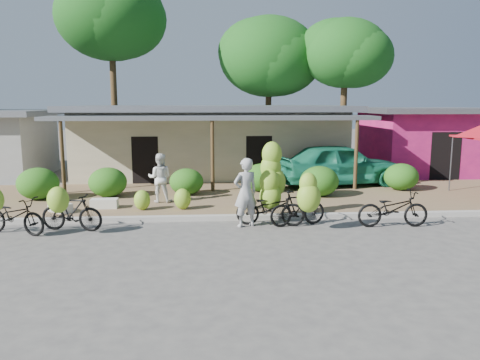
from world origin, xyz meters
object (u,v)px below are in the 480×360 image
object	(u,v)px
tree_center_right	(265,55)
bystander	(160,178)
bike_right	(301,203)
bike_center	(271,193)
bike_left	(69,210)
bike_far_right	(393,209)
tree_near_right	(341,52)
tree_far_center	(108,15)
sack_near	(104,203)
bike_far_left	(12,214)
vendor	(246,192)
teal_van	(339,164)
sack_far	(60,208)

from	to	relation	value
tree_center_right	bystander	distance (m)	14.45
bike_right	bike_center	bearing A→B (deg)	41.54
bystander	bike_left	bearing A→B (deg)	61.71
bike_far_right	tree_near_right	bearing A→B (deg)	-8.12
tree_far_center	bike_center	distance (m)	17.94
bike_center	bike_far_right	distance (m)	3.48
tree_near_right	bike_center	distance (m)	15.25
tree_near_right	tree_center_right	bearing A→B (deg)	153.43
tree_center_right	bike_center	distance (m)	16.10
bike_center	sack_near	xyz separation A→B (m)	(-5.17, 1.86, -0.63)
tree_near_right	bike_right	world-z (taller)	tree_near_right
bike_right	bystander	xyz separation A→B (m)	(-4.24, 3.20, 0.26)
bike_far_left	bike_right	bearing A→B (deg)	-67.09
vendor	teal_van	bearing A→B (deg)	-148.00
sack_near	bystander	bearing A→B (deg)	25.49
tree_far_center	bike_right	bearing A→B (deg)	-61.78
tree_near_right	sack_far	distance (m)	17.88
sack_far	teal_van	distance (m)	10.83
vendor	tree_far_center	bearing A→B (deg)	-87.23
bike_far_left	teal_van	distance (m)	12.29
bike_center	teal_van	distance (m)	6.54
teal_van	bike_left	bearing A→B (deg)	111.26
bike_right	bike_far_right	xyz separation A→B (m)	(2.61, -0.12, -0.17)
bike_right	teal_van	world-z (taller)	teal_van
bike_right	teal_van	bearing A→B (deg)	-40.23
tree_near_right	bystander	xyz separation A→B (m)	(-9.14, -10.41, -5.33)
bike_far_right	vendor	bearing A→B (deg)	86.50
bike_right	sack_near	bearing A→B (deg)	52.98
teal_van	sack_near	bearing A→B (deg)	100.51
teal_van	tree_far_center	bearing A→B (deg)	38.12
bike_left	bike_far_left	bearing A→B (deg)	109.01
tree_far_center	tree_near_right	bearing A→B (deg)	-6.58
bike_center	bike_left	bearing A→B (deg)	106.74
vendor	bike_left	bearing A→B (deg)	-18.15
tree_near_right	sack_near	xyz separation A→B (m)	(-10.86, -11.23, -6.02)
sack_near	vendor	bearing A→B (deg)	-25.89
tree_near_right	sack_far	xyz separation A→B (m)	(-12.10, -11.70, -6.03)
bike_far_left	sack_near	bearing A→B (deg)	-14.44
tree_center_right	tree_near_right	xyz separation A→B (m)	(4.00, -2.00, 0.02)
bike_right	sack_near	size ratio (longest dim) A/B	2.10
tree_center_right	bystander	world-z (taller)	tree_center_right
sack_far	bike_center	bearing A→B (deg)	-12.18
bike_far_left	tree_center_right	bearing A→B (deg)	-7.32
sack_far	tree_center_right	bearing A→B (deg)	59.40
bike_right	sack_far	bearing A→B (deg)	59.91
tree_far_center	bike_center	xyz separation A→B (m)	(7.31, -14.59, -7.44)
tree_far_center	bike_left	distance (m)	17.07
tree_center_right	bike_left	xyz separation A→B (m)	(-7.27, -15.62, -5.66)
tree_near_right	bystander	distance (m)	14.84
bike_far_left	teal_van	size ratio (longest dim) A/B	0.40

